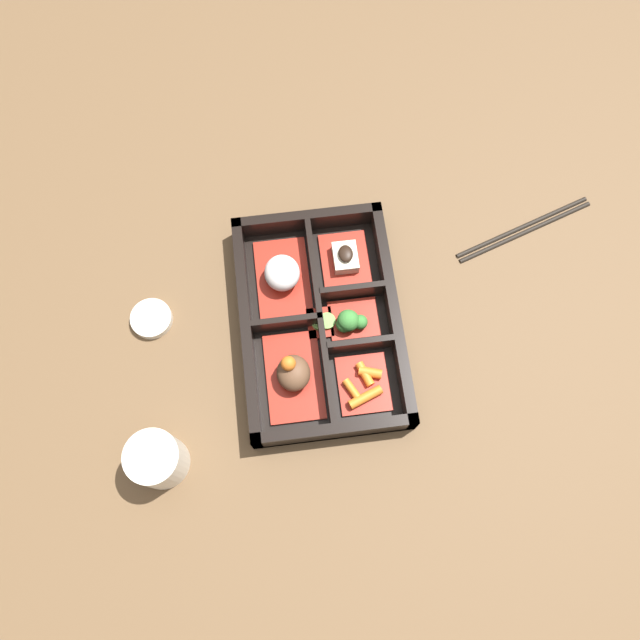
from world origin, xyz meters
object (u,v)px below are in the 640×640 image
Objects in this scene: sauce_dish at (151,319)px; chopsticks at (524,229)px; bowl_rice at (282,275)px; tea_cup at (157,459)px.

chopsticks is at bearing -82.33° from sauce_dish.
bowl_rice is at bearing -79.78° from sauce_dish.
bowl_rice is 2.15× the size of sauce_dish.
bowl_rice reaches higher than sauce_dish.
bowl_rice is 0.29m from tea_cup.
chopsticks is at bearing -83.67° from bowl_rice.
tea_cup is 0.33× the size of chopsticks.
tea_cup is (-0.23, 0.18, 0.01)m from bowl_rice.
sauce_dish is at bearing 2.24° from tea_cup.
tea_cup is at bearing 116.73° from chopsticks.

